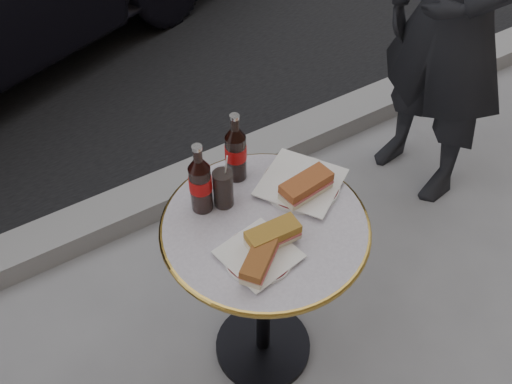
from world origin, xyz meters
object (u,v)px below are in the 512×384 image
plate_left (259,256)px  pedestrian (458,17)px  cola_glass (223,188)px  cola_bottle_right (236,147)px  plate_right (301,184)px  bistro_table (264,294)px  cola_bottle_left (200,178)px

plate_left → pedestrian: (1.25, 0.50, 0.12)m
plate_left → cola_glass: cola_glass is taller
pedestrian → cola_bottle_right: bearing=-87.1°
plate_right → pedestrian: bearing=18.7°
plate_left → bistro_table: bearing=49.1°
bistro_table → plate_left: bearing=-130.9°
plate_right → pedestrian: size_ratio=0.14×
cola_glass → plate_left: bearing=-95.0°
plate_right → cola_glass: (-0.24, 0.06, 0.06)m
bistro_table → cola_bottle_right: bearing=82.0°
cola_bottle_left → cola_bottle_right: 0.17m
cola_glass → pedestrian: (1.23, 0.27, 0.06)m
cola_bottle_left → cola_glass: size_ratio=1.88×
bistro_table → pedestrian: 1.33m
plate_right → cola_glass: bearing=165.5°
plate_left → plate_right: plate_right is taller
plate_left → pedestrian: pedestrian is taller
pedestrian → bistro_table: bearing=-77.5°
plate_right → cola_glass: cola_glass is taller
cola_glass → cola_bottle_right: bearing=41.3°
pedestrian → plate_right: bearing=-78.0°
pedestrian → cola_glass: bearing=-84.2°
cola_bottle_right → cola_bottle_left: bearing=-158.5°
plate_right → cola_bottle_right: size_ratio=1.01×
cola_bottle_left → pedestrian: (1.29, 0.25, 0.00)m
bistro_table → cola_glass: size_ratio=5.64×
cola_bottle_left → cola_bottle_right: bearing=21.5°
bistro_table → plate_right: 0.42m
cola_bottle_right → cola_glass: cola_bottle_right is taller
plate_right → cola_bottle_left: bearing=164.8°
bistro_table → cola_glass: (-0.06, 0.13, 0.43)m
cola_bottle_left → cola_bottle_right: same height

